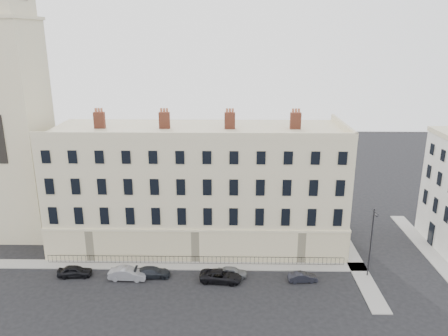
{
  "coord_description": "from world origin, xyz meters",
  "views": [
    {
      "loc": [
        -1.77,
        -40.56,
        26.07
      ],
      "look_at": [
        -2.67,
        10.0,
        10.55
      ],
      "focal_mm": 35.0,
      "sensor_mm": 36.0,
      "label": 1
    }
  ],
  "objects_px": {
    "car_a": "(75,271)",
    "car_b": "(128,274)",
    "car_d": "(221,276)",
    "car_f": "(303,277)",
    "car_e": "(232,272)",
    "car_c": "(153,272)",
    "streetlamp": "(371,240)"
  },
  "relations": [
    {
      "from": "car_a",
      "to": "car_d",
      "type": "height_order",
      "value": "same"
    },
    {
      "from": "car_a",
      "to": "car_e",
      "type": "distance_m",
      "value": 17.69
    },
    {
      "from": "car_d",
      "to": "car_f",
      "type": "distance_m",
      "value": 9.01
    },
    {
      "from": "car_f",
      "to": "car_b",
      "type": "bearing_deg",
      "value": 84.26
    },
    {
      "from": "car_f",
      "to": "streetlamp",
      "type": "xyz_separation_m",
      "value": [
        7.47,
        1.14,
        4.0
      ]
    },
    {
      "from": "car_a",
      "to": "car_f",
      "type": "bearing_deg",
      "value": -95.8
    },
    {
      "from": "car_c",
      "to": "car_f",
      "type": "height_order",
      "value": "car_c"
    },
    {
      "from": "car_a",
      "to": "streetlamp",
      "type": "distance_m",
      "value": 33.12
    },
    {
      "from": "car_e",
      "to": "car_f",
      "type": "xyz_separation_m",
      "value": [
        7.73,
        -0.9,
        -0.04
      ]
    },
    {
      "from": "car_c",
      "to": "car_e",
      "type": "relative_size",
      "value": 1.18
    },
    {
      "from": "car_a",
      "to": "car_d",
      "type": "relative_size",
      "value": 0.82
    },
    {
      "from": "car_a",
      "to": "car_e",
      "type": "relative_size",
      "value": 1.12
    },
    {
      "from": "car_a",
      "to": "streetlamp",
      "type": "relative_size",
      "value": 0.46
    },
    {
      "from": "streetlamp",
      "to": "car_e",
      "type": "bearing_deg",
      "value": 170.3
    },
    {
      "from": "car_c",
      "to": "car_d",
      "type": "distance_m",
      "value": 7.7
    },
    {
      "from": "car_c",
      "to": "streetlamp",
      "type": "height_order",
      "value": "streetlamp"
    },
    {
      "from": "car_b",
      "to": "streetlamp",
      "type": "bearing_deg",
      "value": -85.02
    },
    {
      "from": "car_f",
      "to": "streetlamp",
      "type": "relative_size",
      "value": 0.39
    },
    {
      "from": "car_b",
      "to": "car_d",
      "type": "xyz_separation_m",
      "value": [
        10.34,
        -0.23,
        -0.05
      ]
    },
    {
      "from": "car_d",
      "to": "car_e",
      "type": "bearing_deg",
      "value": -46.21
    },
    {
      "from": "car_a",
      "to": "car_b",
      "type": "height_order",
      "value": "car_b"
    },
    {
      "from": "car_f",
      "to": "streetlamp",
      "type": "height_order",
      "value": "streetlamp"
    },
    {
      "from": "car_c",
      "to": "streetlamp",
      "type": "bearing_deg",
      "value": -91.28
    },
    {
      "from": "car_d",
      "to": "car_f",
      "type": "height_order",
      "value": "car_d"
    },
    {
      "from": "car_e",
      "to": "car_b",
      "type": "bearing_deg",
      "value": 99.15
    },
    {
      "from": "car_e",
      "to": "car_c",
      "type": "bearing_deg",
      "value": 96.8
    },
    {
      "from": "car_b",
      "to": "car_c",
      "type": "distance_m",
      "value": 2.74
    },
    {
      "from": "streetlamp",
      "to": "car_c",
      "type": "bearing_deg",
      "value": 170.51
    },
    {
      "from": "car_c",
      "to": "car_d",
      "type": "xyz_separation_m",
      "value": [
        7.66,
        -0.78,
        0.07
      ]
    },
    {
      "from": "car_b",
      "to": "streetlamp",
      "type": "relative_size",
      "value": 0.51
    },
    {
      "from": "car_b",
      "to": "car_d",
      "type": "height_order",
      "value": "car_b"
    },
    {
      "from": "car_a",
      "to": "streetlamp",
      "type": "xyz_separation_m",
      "value": [
        32.88,
        0.52,
        3.89
      ]
    }
  ]
}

